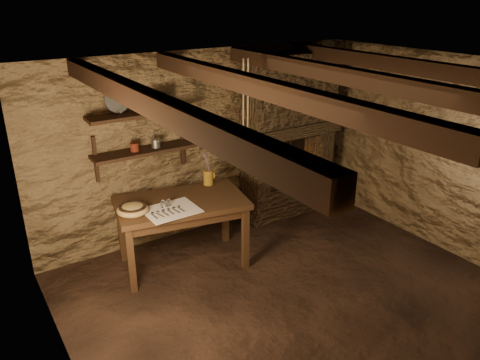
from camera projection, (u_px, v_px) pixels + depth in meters
floor at (295, 299)px, 4.99m from camera, size 4.50×4.50×0.00m
back_wall at (202, 144)px, 6.10m from camera, size 4.50×0.04×2.40m
left_wall at (62, 264)px, 3.41m from camera, size 0.04×4.00×2.40m
right_wall at (444, 155)px, 5.68m from camera, size 0.04×4.00×2.40m
ceiling at (307, 71)px, 4.09m from camera, size 4.50×4.00×0.04m
beam_far_left at (148, 102)px, 3.37m from camera, size 0.14×3.95×0.16m
beam_mid_left at (261, 87)px, 3.87m from camera, size 0.14×3.95×0.16m
beam_mid_right at (348, 76)px, 4.38m from camera, size 0.14×3.95×0.16m
beam_far_right at (417, 67)px, 4.88m from camera, size 0.14×3.95×0.16m
shelf_lower at (145, 151)px, 5.51m from camera, size 1.25×0.30×0.04m
shelf_upper at (142, 114)px, 5.34m from camera, size 1.25×0.30×0.04m
hearth at (288, 131)px, 6.54m from camera, size 1.43×0.51×2.30m
work_table at (182, 230)px, 5.48m from camera, size 1.60×1.11×0.84m
linen_cloth at (171, 210)px, 5.08m from camera, size 0.57×0.47×0.01m
pewter_cutlery_row at (172, 210)px, 5.06m from camera, size 0.48×0.19×0.01m
drinking_glasses at (168, 203)px, 5.16m from camera, size 0.18×0.05×0.07m
stoneware_jug at (208, 170)px, 5.70m from camera, size 0.14×0.14×0.42m
wooden_bowl at (133, 210)px, 5.00m from camera, size 0.36×0.36×0.12m
iron_stockpot at (161, 102)px, 5.42m from camera, size 0.29×0.29×0.17m
tin_pan at (116, 101)px, 5.23m from camera, size 0.29×0.16×0.28m
small_kettle at (156, 143)px, 5.55m from camera, size 0.17×0.15×0.15m
rusty_tin at (135, 147)px, 5.42m from camera, size 0.12×0.12×0.10m
red_pot at (290, 167)px, 6.70m from camera, size 0.25×0.25×0.54m
hanging_ropes at (246, 113)px, 5.16m from camera, size 0.08×0.08×1.20m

